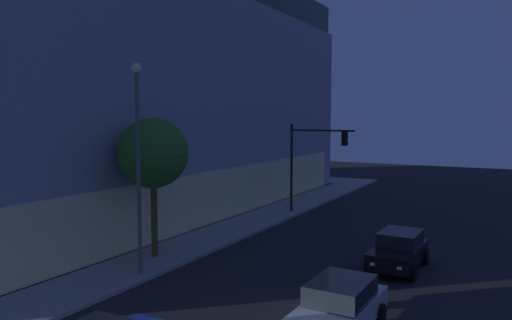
{
  "coord_description": "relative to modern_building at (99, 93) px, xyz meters",
  "views": [
    {
      "loc": [
        -9.14,
        -6.29,
        6.46
      ],
      "look_at": [
        9.52,
        4.02,
        4.62
      ],
      "focal_mm": 33.47,
      "sensor_mm": 36.0,
      "label": 1
    }
  ],
  "objects": [
    {
      "name": "car_black",
      "position": [
        -4.8,
        -23.03,
        -7.58
      ],
      "size": [
        4.05,
        2.09,
        1.59
      ],
      "color": "black",
      "rests_on": "ground"
    },
    {
      "name": "sidewalk_tree",
      "position": [
        -8.89,
        -12.9,
        -3.5
      ],
      "size": [
        3.2,
        3.2,
        6.37
      ],
      "color": "#49441E",
      "rests_on": "sidewalk_corner"
    },
    {
      "name": "modern_building",
      "position": [
        0.0,
        0.0,
        0.0
      ],
      "size": [
        37.89,
        23.03,
        16.94
      ],
      "color": "#4C4C51",
      "rests_on": "ground"
    },
    {
      "name": "street_lamp_sidewalk",
      "position": [
        -11.01,
        -13.97,
        -2.94
      ],
      "size": [
        0.44,
        0.44,
        8.52
      ],
      "color": "#5B5B5B",
      "rests_on": "sidewalk_corner"
    },
    {
      "name": "traffic_light_far_corner",
      "position": [
        3.91,
        -15.32,
        -4.23
      ],
      "size": [
        0.52,
        4.58,
        5.98
      ],
      "color": "black",
      "rests_on": "sidewalk_corner"
    },
    {
      "name": "car_silver",
      "position": [
        -12.15,
        -22.82,
        -7.59
      ],
      "size": [
        4.75,
        2.15,
        1.58
      ],
      "color": "#B7BABF",
      "rests_on": "ground"
    }
  ]
}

